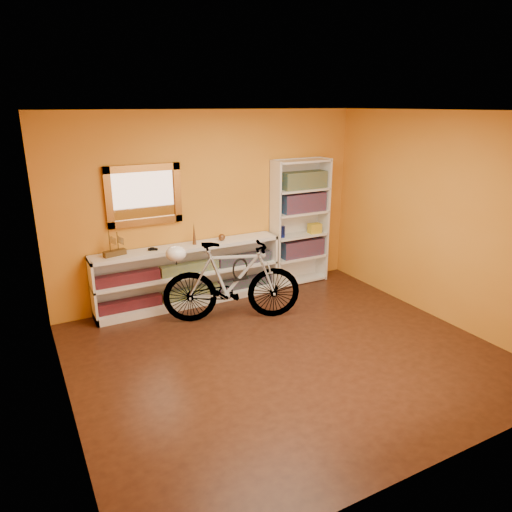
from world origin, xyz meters
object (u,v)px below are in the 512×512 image
helmet (176,254)px  bicycle (232,281)px  bookcase (300,223)px  console_unit (190,275)px

helmet → bicycle: bearing=-19.9°
bookcase → helmet: bearing=-166.3°
bookcase → helmet: bookcase is taller
console_unit → bicycle: (0.30, -0.73, 0.10)m
bookcase → bicycle: 1.73m
bookcase → bicycle: (-1.50, -0.75, -0.43)m
console_unit → bicycle: size_ratio=1.46×
bookcase → bicycle: size_ratio=1.06×
bicycle → helmet: bearing=90.0°
bookcase → helmet: 2.20m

